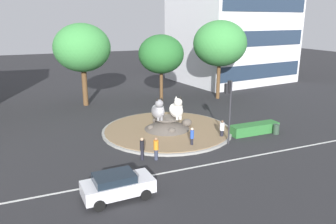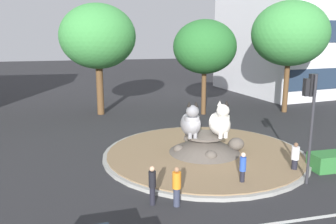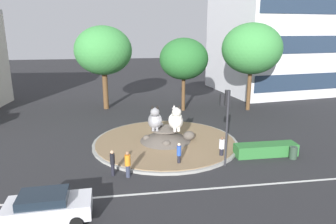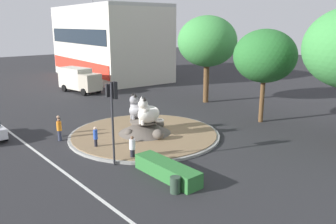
% 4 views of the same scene
% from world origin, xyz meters
% --- Properties ---
extents(ground_plane, '(160.00, 160.00, 0.00)m').
position_xyz_m(ground_plane, '(0.00, 0.00, 0.00)').
color(ground_plane, '#28282B').
extents(lane_centreline, '(112.00, 0.20, 0.01)m').
position_xyz_m(lane_centreline, '(0.00, -7.95, 0.00)').
color(lane_centreline, silver).
rests_on(lane_centreline, ground).
extents(roundabout_island, '(11.97, 11.97, 1.29)m').
position_xyz_m(roundabout_island, '(0.01, 0.00, 0.36)').
color(roundabout_island, gray).
rests_on(roundabout_island, ground).
extents(cat_statue_grey, '(1.52, 2.15, 2.10)m').
position_xyz_m(cat_statue_grey, '(-0.84, 0.05, 2.06)').
color(cat_statue_grey, gray).
rests_on(cat_statue_grey, roundabout_island).
extents(cat_statue_white, '(1.46, 2.18, 2.14)m').
position_xyz_m(cat_statue_white, '(0.83, -0.30, 2.08)').
color(cat_statue_white, silver).
rests_on(cat_statue_white, roundabout_island).
extents(traffic_light_mast, '(0.74, 0.51, 5.31)m').
position_xyz_m(traffic_light_mast, '(3.39, -4.90, 3.88)').
color(traffic_light_mast, '#2D2D33').
rests_on(traffic_light_mast, ground).
extents(shophouse_block, '(23.41, 12.75, 15.19)m').
position_xyz_m(shophouse_block, '(-29.50, 14.68, 5.79)').
color(shophouse_block, beige).
rests_on(shophouse_block, ground).
extents(clipped_hedge_strip, '(4.71, 1.20, 0.90)m').
position_xyz_m(clipped_hedge_strip, '(7.09, -3.67, 0.45)').
color(clipped_hedge_strip, '#2D7033').
rests_on(clipped_hedge_strip, ground).
extents(broadleaf_tree_behind_island, '(6.55, 6.55, 9.65)m').
position_xyz_m(broadleaf_tree_behind_island, '(-5.32, 12.72, 6.84)').
color(broadleaf_tree_behind_island, brown).
rests_on(broadleaf_tree_behind_island, ground).
extents(second_tree_near_tower, '(5.50, 5.50, 8.32)m').
position_xyz_m(second_tree_near_tower, '(3.65, 10.53, 5.97)').
color(second_tree_near_tower, brown).
rests_on(second_tree_near_tower, ground).
extents(pedestrian_blue_shirt, '(0.30, 0.30, 1.70)m').
position_xyz_m(pedestrian_blue_shirt, '(0.29, -4.54, 0.91)').
color(pedestrian_blue_shirt, black).
rests_on(pedestrian_blue_shirt, ground).
extents(pedestrian_orange_shirt, '(0.37, 0.37, 1.75)m').
position_xyz_m(pedestrian_orange_shirt, '(-3.25, -5.68, 0.92)').
color(pedestrian_orange_shirt, '#33384C').
rests_on(pedestrian_orange_shirt, ground).
extents(pedestrian_black_shirt, '(0.31, 0.31, 1.73)m').
position_xyz_m(pedestrian_black_shirt, '(-4.21, -5.31, 0.93)').
color(pedestrian_black_shirt, black).
rests_on(pedestrian_black_shirt, ground).
extents(pedestrian_white_shirt, '(0.40, 0.40, 1.67)m').
position_xyz_m(pedestrian_white_shirt, '(3.63, -3.70, 0.87)').
color(pedestrian_white_shirt, black).
rests_on(pedestrian_white_shirt, ground).
extents(delivery_box_truck, '(6.70, 3.35, 3.14)m').
position_xyz_m(delivery_box_truck, '(-20.40, 4.53, 1.69)').
color(delivery_box_truck, '#B7AD99').
rests_on(delivery_box_truck, ground).
extents(litter_bin, '(0.56, 0.56, 0.90)m').
position_xyz_m(litter_bin, '(8.80, -4.57, 0.45)').
color(litter_bin, '#2D4233').
rests_on(litter_bin, ground).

